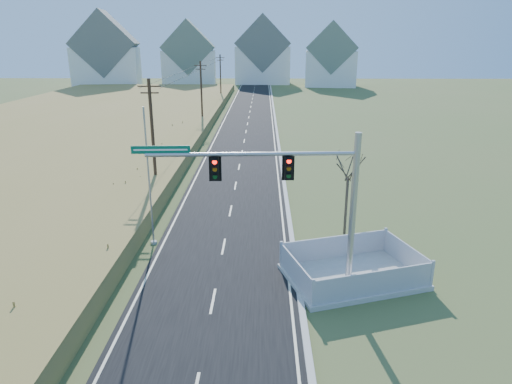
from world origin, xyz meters
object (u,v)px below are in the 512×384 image
(flagpole, at_px, (150,192))
(fence_enclosure, at_px, (352,274))
(traffic_signal_mast, at_px, (311,203))
(open_sign, at_px, (310,288))
(bare_tree, at_px, (349,166))

(flagpole, bearing_deg, fence_enclosure, -20.10)
(traffic_signal_mast, distance_m, open_sign, 4.57)
(traffic_signal_mast, relative_size, flagpole, 1.22)
(fence_enclosure, height_order, open_sign, fence_enclosure)
(open_sign, relative_size, flagpole, 0.07)
(traffic_signal_mast, xyz_separation_m, bare_tree, (3.06, 7.62, -0.33))
(flagpole, bearing_deg, traffic_signal_mast, -33.96)
(traffic_signal_mast, relative_size, bare_tree, 1.80)
(open_sign, xyz_separation_m, bare_tree, (2.93, 7.33, 4.22))
(traffic_signal_mast, distance_m, flagpole, 10.74)
(fence_enclosure, relative_size, open_sign, 13.66)
(fence_enclosure, distance_m, bare_tree, 7.22)
(open_sign, relative_size, bare_tree, 0.10)
(open_sign, bearing_deg, fence_enclosure, 52.02)
(fence_enclosure, relative_size, flagpole, 0.93)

